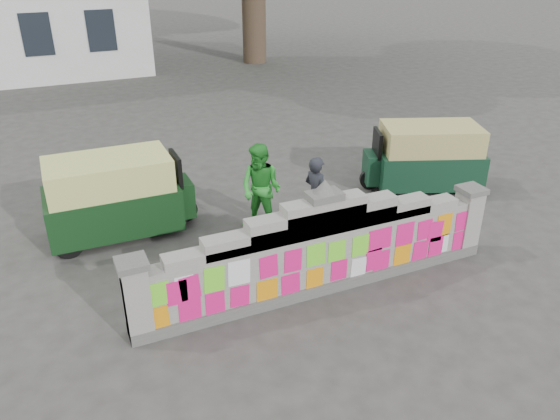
{
  "coord_description": "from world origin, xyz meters",
  "views": [
    {
      "loc": [
        -3.77,
        -6.72,
        5.33
      ],
      "look_at": [
        -0.31,
        1.0,
        1.1
      ],
      "focal_mm": 35.0,
      "sensor_mm": 36.0,
      "label": 1
    }
  ],
  "objects": [
    {
      "name": "cyclist_rider",
      "position": [
        0.62,
        1.43,
        0.77
      ],
      "size": [
        0.52,
        0.64,
        1.53
      ],
      "primitive_type": "imported",
      "rotation": [
        0.0,
        0.0,
        1.88
      ],
      "color": "#202128",
      "rests_on": "ground"
    },
    {
      "name": "cyclist_bike",
      "position": [
        0.62,
        1.43,
        0.45
      ],
      "size": [
        1.82,
        1.1,
        0.9
      ],
      "primitive_type": "imported",
      "rotation": [
        0.0,
        0.0,
        1.88
      ],
      "color": "black",
      "rests_on": "ground"
    },
    {
      "name": "rickshaw_right",
      "position": [
        4.17,
        2.72,
        0.79
      ],
      "size": [
        2.84,
        2.06,
        1.53
      ],
      "rotation": [
        0.0,
        0.0,
        2.77
      ],
      "color": "#113320",
      "rests_on": "ground"
    },
    {
      "name": "pedestrian",
      "position": [
        -0.11,
        2.36,
        0.91
      ],
      "size": [
        1.08,
        1.12,
        1.81
      ],
      "primitive_type": "imported",
      "rotation": [
        0.0,
        0.0,
        -0.91
      ],
      "color": "green",
      "rests_on": "ground"
    },
    {
      "name": "rickshaw_left",
      "position": [
        -2.75,
        3.37,
        0.84
      ],
      "size": [
        2.92,
        1.37,
        1.61
      ],
      "rotation": [
        0.0,
        0.0,
        -0.01
      ],
      "color": "black",
      "rests_on": "ground"
    },
    {
      "name": "parapet_wall",
      "position": [
        -0.0,
        -0.01,
        0.75
      ],
      "size": [
        6.48,
        0.44,
        2.01
      ],
      "color": "#4C4C49",
      "rests_on": "ground"
    },
    {
      "name": "ground",
      "position": [
        0.0,
        0.0,
        0.0
      ],
      "size": [
        100.0,
        100.0,
        0.0
      ],
      "primitive_type": "plane",
      "color": "#383533",
      "rests_on": "ground"
    }
  ]
}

